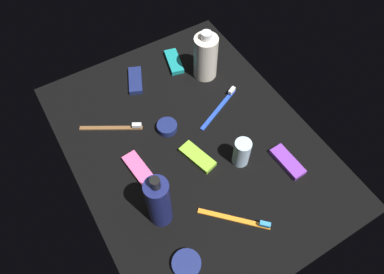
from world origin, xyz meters
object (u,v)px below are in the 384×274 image
object	(u,v)px
snack_bar_lime	(197,157)
cream_tin_left	(186,264)
bodywash_bottle	(206,57)
snack_bar_teal	(174,62)
toothbrush_blue	(220,106)
deodorant_stick	(242,152)
snack_bar_navy	(135,80)
cream_tin_right	(167,127)
snack_bar_purple	(287,162)
toothbrush_orange	(238,219)
toothbrush_brown	(115,127)
snack_bar_pink	(139,169)
lotion_bottle	(159,202)

from	to	relation	value
snack_bar_lime	cream_tin_left	xyz separation A→B (cm)	(22.74, -16.76, 0.06)
bodywash_bottle	snack_bar_teal	world-z (taller)	bodywash_bottle
snack_bar_teal	cream_tin_left	distance (cm)	64.16
toothbrush_blue	deodorant_stick	bearing A→B (deg)	-17.24
snack_bar_navy	cream_tin_right	bearing A→B (deg)	23.27
bodywash_bottle	snack_bar_purple	distance (cm)	39.70
cream_tin_right	toothbrush_orange	bearing A→B (deg)	3.18
toothbrush_brown	cream_tin_right	xyz separation A→B (cm)	(7.89, 12.73, 0.45)
bodywash_bottle	toothbrush_orange	world-z (taller)	bodywash_bottle
deodorant_stick	toothbrush_orange	xyz separation A→B (cm)	(13.57, -10.05, -3.70)
snack_bar_navy	snack_bar_lime	world-z (taller)	same
toothbrush_blue	snack_bar_purple	world-z (taller)	toothbrush_blue
snack_bar_lime	snack_bar_teal	xyz separation A→B (cm)	(-34.54, 12.13, 0.00)
toothbrush_orange	snack_bar_navy	distance (cm)	53.72
toothbrush_brown	snack_bar_teal	bearing A→B (deg)	117.17
cream_tin_right	snack_bar_purple	bearing A→B (deg)	40.28
toothbrush_orange	snack_bar_lime	bearing A→B (deg)	178.44
snack_bar_teal	toothbrush_orange	bearing A→B (deg)	1.09
snack_bar_navy	cream_tin_right	distance (cm)	20.92
snack_bar_navy	snack_bar_purple	xyz separation A→B (cm)	(47.28, 22.20, 0.00)
snack_bar_pink	deodorant_stick	bearing A→B (deg)	59.20
snack_bar_pink	snack_bar_purple	bearing A→B (deg)	56.13
snack_bar_navy	snack_bar_pink	bearing A→B (deg)	-0.72
snack_bar_purple	toothbrush_blue	bearing A→B (deg)	-171.32
snack_bar_purple	deodorant_stick	bearing A→B (deg)	-126.59
lotion_bottle	cream_tin_left	world-z (taller)	lotion_bottle
toothbrush_blue	lotion_bottle	bearing A→B (deg)	-56.12
cream_tin_left	snack_bar_navy	bearing A→B (deg)	165.54
snack_bar_navy	snack_bar_teal	world-z (taller)	same
deodorant_stick	cream_tin_right	world-z (taller)	deodorant_stick
deodorant_stick	snack_bar_pink	distance (cm)	27.48
snack_bar_purple	snack_bar_pink	size ratio (longest dim) A/B	1.00
snack_bar_teal	cream_tin_right	world-z (taller)	cream_tin_right
snack_bar_navy	snack_bar_lime	xyz separation A→B (cm)	(33.60, 2.23, 0.00)
toothbrush_orange	snack_bar_pink	bearing A→B (deg)	-149.45
snack_bar_lime	snack_bar_teal	size ratio (longest dim) A/B	1.00
snack_bar_navy	snack_bar_pink	world-z (taller)	same
snack_bar_lime	cream_tin_left	distance (cm)	28.25
toothbrush_orange	snack_bar_purple	bearing A→B (deg)	107.37
lotion_bottle	toothbrush_blue	bearing A→B (deg)	123.88
snack_bar_navy	toothbrush_orange	bearing A→B (deg)	25.44
toothbrush_brown	cream_tin_left	world-z (taller)	toothbrush_brown
snack_bar_pink	cream_tin_right	world-z (taller)	cream_tin_right
toothbrush_brown	snack_bar_pink	distance (cm)	15.74
toothbrush_brown	snack_bar_purple	xyz separation A→B (cm)	(34.25, 35.07, 0.14)
toothbrush_brown	cream_tin_right	world-z (taller)	same
deodorant_stick	cream_tin_right	size ratio (longest dim) A/B	1.49
bodywash_bottle	toothbrush_brown	distance (cm)	34.44
cream_tin_right	toothbrush_brown	bearing A→B (deg)	-121.78
deodorant_stick	snack_bar_pink	size ratio (longest dim) A/B	0.83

